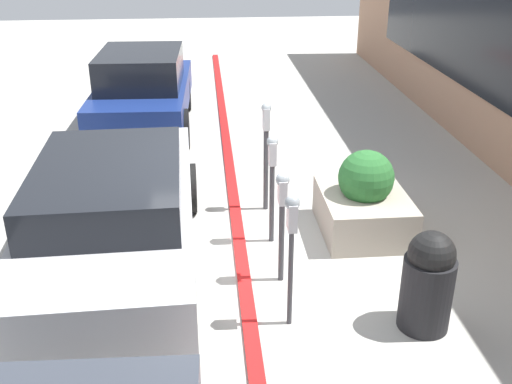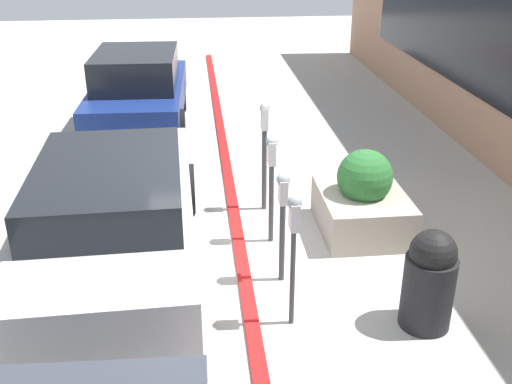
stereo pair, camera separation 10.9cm
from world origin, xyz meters
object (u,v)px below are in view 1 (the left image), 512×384
(trash_bin, at_px, (428,281))
(parking_meter_middle, at_px, (272,170))
(planter_box, at_px, (364,202))
(parked_car_middle, at_px, (114,211))
(parking_meter_second, at_px, (282,206))
(parked_car_rear, at_px, (143,89))
(parking_meter_fourth, at_px, (266,142))
(parking_meter_nearest, at_px, (292,231))

(trash_bin, bearing_deg, parking_meter_middle, 35.24)
(planter_box, distance_m, parked_car_middle, 3.30)
(parking_meter_middle, xyz_separation_m, parked_car_middle, (-0.49, 1.94, -0.25))
(parking_meter_second, distance_m, parked_car_middle, 2.01)
(planter_box, relative_size, parked_car_rear, 0.35)
(parking_meter_second, distance_m, parking_meter_fourth, 1.92)
(parked_car_rear, bearing_deg, parking_meter_middle, -155.52)
(parked_car_rear, height_order, trash_bin, parked_car_rear)
(trash_bin, bearing_deg, parking_meter_nearest, 83.17)
(parking_meter_middle, xyz_separation_m, parked_car_rear, (4.85, 2.03, -0.19))
(parking_meter_second, relative_size, parking_meter_fourth, 0.85)
(parked_car_middle, distance_m, trash_bin, 3.64)
(parking_meter_fourth, bearing_deg, parked_car_middle, 126.61)
(parking_meter_nearest, relative_size, trash_bin, 1.35)
(parking_meter_nearest, xyz_separation_m, parking_meter_middle, (1.79, -0.01, -0.09))
(trash_bin, bearing_deg, parked_car_rear, 26.65)
(parking_meter_fourth, height_order, parked_car_middle, parking_meter_fourth)
(parking_meter_fourth, bearing_deg, parking_meter_second, 179.47)
(parking_meter_fourth, bearing_deg, parking_meter_middle, 178.62)
(parking_meter_middle, xyz_separation_m, parking_meter_fourth, (0.97, -0.02, 0.03))
(planter_box, bearing_deg, parking_meter_middle, 97.37)
(parking_meter_nearest, height_order, parked_car_rear, parked_car_rear)
(parking_meter_nearest, relative_size, parked_car_middle, 0.32)
(parking_meter_second, height_order, parked_car_middle, parked_car_middle)
(planter_box, distance_m, parked_car_rear, 5.75)
(parked_car_middle, relative_size, parked_car_rear, 1.16)
(parking_meter_fourth, bearing_deg, planter_box, -122.73)
(parking_meter_fourth, height_order, planter_box, parking_meter_fourth)
(parked_car_middle, bearing_deg, parking_meter_second, -104.92)
(parking_meter_middle, height_order, parked_car_middle, parking_meter_middle)
(parking_meter_nearest, relative_size, planter_box, 1.06)
(parking_meter_middle, bearing_deg, parked_car_rear, 22.74)
(planter_box, bearing_deg, parking_meter_second, 131.23)
(parked_car_middle, bearing_deg, parking_meter_middle, -77.54)
(parked_car_rear, bearing_deg, trash_bin, -151.61)
(parking_meter_second, distance_m, parking_meter_middle, 0.95)
(parking_meter_nearest, distance_m, parking_meter_middle, 1.80)
(parking_meter_second, xyz_separation_m, parked_car_rear, (5.80, 2.04, -0.14))
(parking_meter_second, bearing_deg, parking_meter_middle, 0.33)
(parking_meter_fourth, relative_size, parked_car_middle, 0.34)
(parked_car_middle, bearing_deg, parking_meter_fourth, -55.11)
(parking_meter_nearest, distance_m, parking_meter_second, 0.86)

